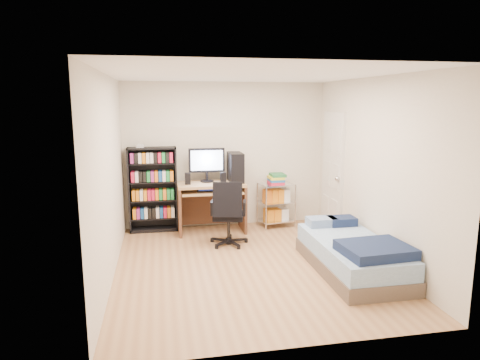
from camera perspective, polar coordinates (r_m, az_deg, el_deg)
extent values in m
cube|color=#AA8055|center=(5.88, 1.18, -11.46)|extent=(3.50, 4.00, 0.04)
cube|color=white|center=(5.46, 1.29, 14.09)|extent=(3.50, 4.00, 0.04)
cube|color=silver|center=(7.50, -1.96, 3.37)|extent=(3.50, 0.04, 2.50)
cube|color=silver|center=(3.62, 7.86, -4.40)|extent=(3.50, 0.04, 2.50)
cube|color=silver|center=(5.45, -17.29, 0.23)|extent=(0.04, 4.00, 2.50)
cube|color=silver|center=(6.14, 17.62, 1.31)|extent=(0.04, 4.00, 2.50)
cube|color=black|center=(7.32, -11.53, -1.27)|extent=(0.80, 0.27, 1.43)
cube|color=black|center=(7.44, -11.39, -4.97)|extent=(0.75, 0.25, 0.02)
cube|color=#CD1B42|center=(7.40, -11.42, -4.22)|extent=(0.69, 0.21, 0.17)
cube|color=black|center=(7.36, -11.48, -2.63)|extent=(0.75, 0.25, 0.02)
cube|color=#164D9C|center=(7.33, -11.51, -1.86)|extent=(0.69, 0.21, 0.17)
cube|color=black|center=(7.30, -11.56, -0.24)|extent=(0.75, 0.25, 0.02)
cube|color=orange|center=(7.27, -11.59, 0.54)|extent=(0.69, 0.21, 0.17)
cube|color=black|center=(7.25, -11.65, 2.18)|extent=(0.75, 0.25, 0.02)
cube|color=#1D863C|center=(7.22, -11.68, 2.98)|extent=(0.69, 0.21, 0.17)
cube|color=silver|center=(7.22, -13.16, 4.46)|extent=(0.12, 0.11, 0.06)
cube|color=#9D7950|center=(7.13, -3.87, -0.57)|extent=(1.11, 0.61, 0.04)
cube|color=#3A281F|center=(7.18, -8.08, -3.99)|extent=(0.04, 0.61, 0.79)
cube|color=#3A281F|center=(7.30, 0.34, -3.64)|extent=(0.04, 0.61, 0.79)
cube|color=#3A281F|center=(7.49, -4.10, -3.13)|extent=(1.07, 0.03, 0.72)
cube|color=#9D7950|center=(7.07, -3.78, -1.59)|extent=(1.00, 0.50, 0.03)
cube|color=black|center=(7.04, -3.76, -1.40)|extent=(0.49, 0.17, 0.03)
cube|color=black|center=(7.18, -4.47, 2.66)|extent=(0.60, 0.06, 0.40)
cube|color=silver|center=(7.15, -4.44, 2.62)|extent=(0.53, 0.01, 0.33)
cube|color=black|center=(7.20, -0.61, 1.72)|extent=(0.22, 0.47, 0.49)
cube|color=black|center=(7.02, -6.99, 0.18)|extent=(0.09, 0.09, 0.19)
cube|color=black|center=(7.03, -2.24, 0.25)|extent=(0.09, 0.09, 0.19)
cylinder|color=black|center=(6.61, -1.53, -6.43)|extent=(0.05, 0.05, 0.36)
cube|color=black|center=(6.56, -1.54, -4.78)|extent=(0.54, 0.54, 0.08)
cube|color=black|center=(6.29, -1.68, -2.64)|extent=(0.45, 0.23, 0.52)
cube|color=black|center=(6.55, -3.67, -3.64)|extent=(0.10, 0.28, 0.21)
cube|color=black|center=(6.51, 0.60, -3.70)|extent=(0.10, 0.28, 0.21)
cylinder|color=silver|center=(7.25, 3.50, -3.87)|extent=(0.03, 0.03, 0.76)
cylinder|color=silver|center=(7.49, 7.41, -3.49)|extent=(0.03, 0.03, 0.76)
cylinder|color=silver|center=(7.60, 2.31, -3.19)|extent=(0.03, 0.03, 0.76)
cylinder|color=silver|center=(7.83, 6.08, -2.85)|extent=(0.03, 0.03, 0.76)
cube|color=silver|center=(7.61, 4.81, -5.34)|extent=(0.61, 0.48, 0.02)
cube|color=silver|center=(7.53, 4.85, -2.94)|extent=(0.61, 0.48, 0.02)
cube|color=silver|center=(7.46, 4.88, -0.58)|extent=(0.61, 0.48, 0.02)
cube|color=#BB1A35|center=(7.44, 4.89, 0.17)|extent=(0.29, 0.34, 0.17)
cube|color=brown|center=(5.84, 14.63, -10.77)|extent=(0.91, 1.83, 0.18)
cube|color=#9BBFE7|center=(5.77, 14.72, -8.91)|extent=(0.88, 1.79, 0.22)
cube|color=#152142|center=(5.32, 17.59, -8.87)|extent=(0.82, 0.69, 0.13)
cube|color=#8EAFC9|center=(6.31, 10.82, -5.48)|extent=(0.41, 0.27, 0.12)
cube|color=#152142|center=(6.41, 13.41, -5.33)|extent=(0.38, 0.27, 0.12)
cube|color=#3D2213|center=(5.70, 14.98, -7.94)|extent=(0.26, 0.20, 0.01)
cube|color=silver|center=(7.36, 12.27, 1.04)|extent=(0.05, 0.80, 2.00)
sphere|color=silver|center=(7.06, 12.84, 0.21)|extent=(0.08, 0.08, 0.08)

